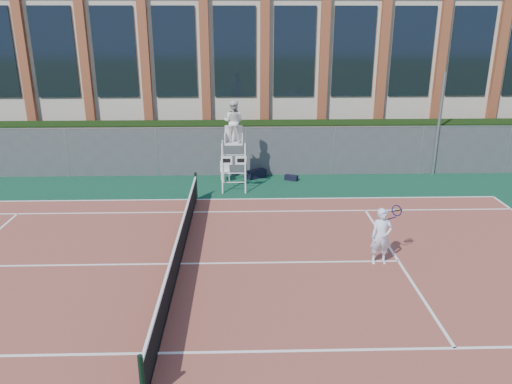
{
  "coord_description": "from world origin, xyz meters",
  "views": [
    {
      "loc": [
        1.86,
        -13.05,
        6.73
      ],
      "look_at": [
        2.3,
        3.0,
        1.18
      ],
      "focal_mm": 35.0,
      "sensor_mm": 36.0,
      "label": 1
    }
  ],
  "objects_px": {
    "steel_pole": "(439,125)",
    "plastic_chair": "(225,169)",
    "umpire_chair": "(233,124)",
    "tennis_player": "(381,236)"
  },
  "relations": [
    {
      "from": "steel_pole",
      "to": "plastic_chair",
      "type": "bearing_deg",
      "value": -175.96
    },
    {
      "from": "plastic_chair",
      "to": "umpire_chair",
      "type": "bearing_deg",
      "value": -66.64
    },
    {
      "from": "umpire_chair",
      "to": "plastic_chair",
      "type": "xyz_separation_m",
      "value": [
        -0.42,
        0.98,
        -2.21
      ]
    },
    {
      "from": "plastic_chair",
      "to": "tennis_player",
      "type": "xyz_separation_m",
      "value": [
        4.74,
        -8.12,
        0.36
      ]
    },
    {
      "from": "plastic_chair",
      "to": "tennis_player",
      "type": "relative_size",
      "value": 0.51
    },
    {
      "from": "steel_pole",
      "to": "umpire_chair",
      "type": "bearing_deg",
      "value": -169.75
    },
    {
      "from": "steel_pole",
      "to": "tennis_player",
      "type": "height_order",
      "value": "steel_pole"
    },
    {
      "from": "steel_pole",
      "to": "umpire_chair",
      "type": "relative_size",
      "value": 1.24
    },
    {
      "from": "steel_pole",
      "to": "plastic_chair",
      "type": "height_order",
      "value": "steel_pole"
    },
    {
      "from": "steel_pole",
      "to": "umpire_chair",
      "type": "xyz_separation_m",
      "value": [
        -9.12,
        -1.65,
        0.42
      ]
    }
  ]
}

